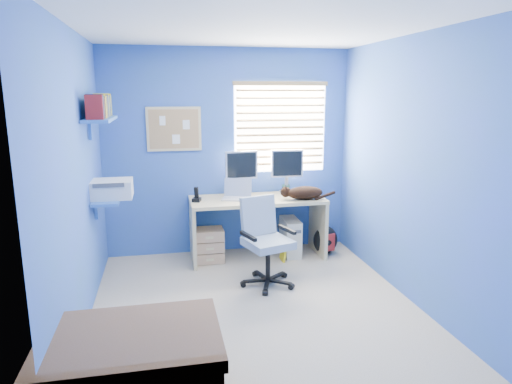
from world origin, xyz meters
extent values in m
cube|color=#C4B69A|center=(0.00, 0.00, 0.00)|extent=(3.00, 3.20, 0.00)
cube|color=white|center=(0.00, 0.00, 2.50)|extent=(3.00, 3.20, 0.00)
cube|color=#3667A0|center=(0.00, 1.60, 1.25)|extent=(3.00, 0.01, 2.50)
cube|color=#3667A0|center=(0.00, -1.60, 1.25)|extent=(3.00, 0.01, 2.50)
cube|color=#3667A0|center=(-1.50, 0.00, 1.25)|extent=(0.01, 3.20, 2.50)
cube|color=#3667A0|center=(1.50, 0.00, 1.25)|extent=(0.01, 3.20, 2.50)
cube|color=#C6B583|center=(0.29, 1.26, 0.37)|extent=(1.59, 0.65, 0.74)
cube|color=silver|center=(0.04, 1.24, 0.85)|extent=(0.39, 0.35, 0.22)
cube|color=silver|center=(0.14, 1.48, 1.01)|extent=(0.41, 0.16, 0.54)
cube|color=silver|center=(0.72, 1.50, 1.01)|extent=(0.40, 0.14, 0.54)
cube|color=black|center=(-0.43, 1.23, 0.82)|extent=(0.12, 0.13, 0.17)
imported|color=#255951|center=(0.71, 1.49, 0.79)|extent=(0.10, 0.09, 0.10)
cylinder|color=silver|center=(0.97, 1.38, 0.78)|extent=(0.13, 0.13, 0.07)
ellipsoid|color=black|center=(0.83, 1.08, 0.82)|extent=(0.47, 0.30, 0.16)
cube|color=beige|center=(0.71, 1.27, 0.23)|extent=(0.21, 0.45, 0.45)
cube|color=tan|center=(-0.31, 1.23, 0.20)|extent=(0.35, 0.28, 0.41)
cube|color=yellow|center=(0.57, 1.07, 0.12)|extent=(0.03, 0.17, 0.24)
ellipsoid|color=black|center=(1.14, 1.19, 0.18)|extent=(0.31, 0.24, 0.36)
cube|color=brown|center=(-1.04, -1.27, 0.26)|extent=(1.07, 0.76, 0.51)
cylinder|color=black|center=(0.23, 0.42, 0.03)|extent=(0.66, 0.66, 0.06)
cylinder|color=black|center=(0.23, 0.42, 0.24)|extent=(0.06, 0.06, 0.36)
cube|color=#92ABBA|center=(0.23, 0.42, 0.46)|extent=(0.54, 0.54, 0.08)
cube|color=#92ABBA|center=(0.17, 0.61, 0.70)|extent=(0.39, 0.17, 0.41)
cube|color=white|center=(0.65, 1.59, 1.55)|extent=(1.15, 0.01, 1.10)
cube|color=#A48151|center=(0.65, 1.56, 1.55)|extent=(1.10, 0.03, 1.00)
cube|color=#C6B583|center=(-0.65, 1.58, 1.55)|extent=(0.64, 0.02, 0.52)
cube|color=tan|center=(-0.65, 1.57, 1.55)|extent=(0.58, 0.01, 0.46)
cube|color=#376BC0|center=(-1.36, 0.75, 0.92)|extent=(0.26, 0.55, 0.03)
cube|color=silver|center=(-1.32, 0.75, 1.02)|extent=(0.42, 0.34, 0.18)
cube|color=#376BC0|center=(-1.37, 0.75, 1.72)|extent=(0.24, 0.90, 0.03)
cube|color=navy|center=(-1.38, 0.75, 1.84)|extent=(0.15, 0.80, 0.22)
camera|label=1|loc=(-0.79, -3.93, 1.97)|focal=32.00mm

